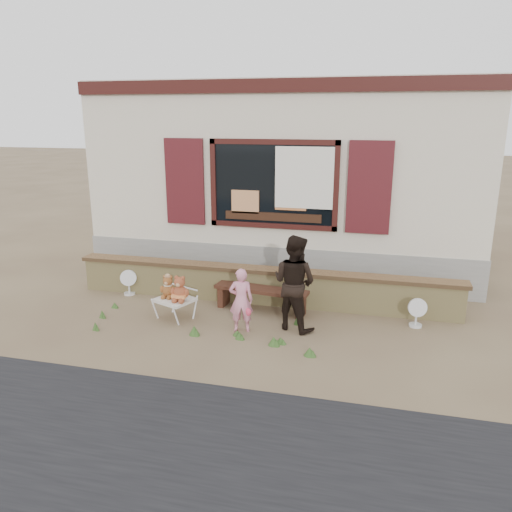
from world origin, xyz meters
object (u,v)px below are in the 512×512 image
(teddy_bear_right, at_px, (180,288))
(teddy_bear_left, at_px, (168,286))
(folding_chair, at_px, (175,300))
(adult, at_px, (294,283))
(bench, at_px, (261,294))
(child, at_px, (241,300))

(teddy_bear_right, bearing_deg, teddy_bear_left, 180.00)
(folding_chair, distance_m, adult, 2.06)
(teddy_bear_right, xyz_separation_m, adult, (1.88, 0.16, 0.20))
(teddy_bear_left, relative_size, teddy_bear_right, 0.90)
(teddy_bear_left, xyz_separation_m, teddy_bear_right, (0.26, -0.11, 0.02))
(bench, xyz_separation_m, teddy_bear_right, (-1.20, -0.75, 0.27))
(teddy_bear_left, bearing_deg, folding_chair, -0.00)
(teddy_bear_left, distance_m, adult, 2.15)
(folding_chair, xyz_separation_m, child, (1.22, -0.21, 0.20))
(folding_chair, height_order, adult, adult)
(teddy_bear_right, bearing_deg, adult, 27.31)
(bench, height_order, folding_chair, bench)
(teddy_bear_left, bearing_deg, teddy_bear_right, -0.00)
(teddy_bear_right, relative_size, adult, 0.28)
(teddy_bear_right, height_order, adult, adult)
(teddy_bear_left, bearing_deg, bench, 46.16)
(child, distance_m, adult, 0.89)
(bench, height_order, adult, adult)
(bench, xyz_separation_m, adult, (0.68, -0.59, 0.46))
(folding_chair, relative_size, teddy_bear_right, 1.67)
(child, bearing_deg, teddy_bear_right, -20.65)
(teddy_bear_left, xyz_separation_m, child, (1.35, -0.26, -0.03))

